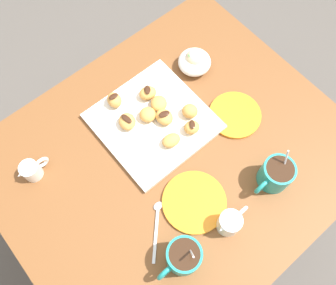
# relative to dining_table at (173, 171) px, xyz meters

# --- Properties ---
(ground_plane) EXTENTS (8.00, 8.00, 0.00)m
(ground_plane) POSITION_rel_dining_table_xyz_m (0.00, 0.00, -0.61)
(ground_plane) COLOR #514C47
(dining_table) EXTENTS (0.99, 0.84, 0.75)m
(dining_table) POSITION_rel_dining_table_xyz_m (0.00, 0.00, 0.00)
(dining_table) COLOR brown
(dining_table) RESTS_ON ground_plane
(pastry_plate_square) EXTENTS (0.31, 0.31, 0.02)m
(pastry_plate_square) POSITION_rel_dining_table_xyz_m (-0.02, -0.12, 0.15)
(pastry_plate_square) COLOR silver
(pastry_plate_square) RESTS_ON dining_table
(coffee_mug_teal_left) EXTENTS (0.13, 0.09, 0.13)m
(coffee_mug_teal_left) POSITION_rel_dining_table_xyz_m (-0.16, 0.23, 0.19)
(coffee_mug_teal_left) COLOR teal
(coffee_mug_teal_left) RESTS_ON dining_table
(coffee_mug_teal_right) EXTENTS (0.13, 0.09, 0.14)m
(coffee_mug_teal_right) POSITION_rel_dining_table_xyz_m (0.17, 0.23, 0.19)
(coffee_mug_teal_right) COLOR teal
(coffee_mug_teal_right) RESTS_ON dining_table
(cream_pitcher_white) EXTENTS (0.10, 0.06, 0.07)m
(cream_pitcher_white) POSITION_rel_dining_table_xyz_m (0.02, 0.24, 0.18)
(cream_pitcher_white) COLOR silver
(cream_pitcher_white) RESTS_ON dining_table
(ice_cream_bowl) EXTENTS (0.10, 0.10, 0.08)m
(ice_cream_bowl) POSITION_rel_dining_table_xyz_m (-0.25, -0.19, 0.17)
(ice_cream_bowl) COLOR silver
(ice_cream_bowl) RESTS_ON dining_table
(chocolate_sauce_pitcher) EXTENTS (0.09, 0.05, 0.06)m
(chocolate_sauce_pitcher) POSITION_rel_dining_table_xyz_m (0.34, -0.21, 0.17)
(chocolate_sauce_pitcher) COLOR silver
(chocolate_sauce_pitcher) RESTS_ON dining_table
(saucer_orange_left) EXTENTS (0.16, 0.16, 0.01)m
(saucer_orange_left) POSITION_rel_dining_table_xyz_m (-0.23, 0.02, 0.14)
(saucer_orange_left) COLOR orange
(saucer_orange_left) RESTS_ON dining_table
(saucer_orange_right) EXTENTS (0.18, 0.18, 0.01)m
(saucer_orange_right) POSITION_rel_dining_table_xyz_m (0.05, 0.14, 0.14)
(saucer_orange_right) COLOR orange
(saucer_orange_right) RESTS_ON dining_table
(loose_spoon_near_saucer) EXTENTS (0.12, 0.12, 0.01)m
(loose_spoon_near_saucer) POSITION_rel_dining_table_xyz_m (0.16, 0.12, 0.14)
(loose_spoon_near_saucer) COLOR silver
(loose_spoon_near_saucer) RESTS_ON dining_table
(beignet_0) EXTENTS (0.06, 0.06, 0.04)m
(beignet_0) POSITION_rel_dining_table_xyz_m (-0.12, -0.07, 0.17)
(beignet_0) COLOR #D19347
(beignet_0) RESTS_ON pastry_plate_square
(beignet_1) EXTENTS (0.05, 0.05, 0.04)m
(beignet_1) POSITION_rel_dining_table_xyz_m (-0.09, -0.02, 0.17)
(beignet_1) COLOR #D19347
(beignet_1) RESTS_ON pastry_plate_square
(chocolate_drizzle_1) EXTENTS (0.03, 0.03, 0.00)m
(chocolate_drizzle_1) POSITION_rel_dining_table_xyz_m (-0.09, -0.02, 0.19)
(chocolate_drizzle_1) COLOR #381E11
(chocolate_drizzle_1) RESTS_ON beignet_1
(beignet_2) EXTENTS (0.07, 0.07, 0.04)m
(beignet_2) POSITION_rel_dining_table_xyz_m (-0.02, -0.14, 0.17)
(beignet_2) COLOR #D19347
(beignet_2) RESTS_ON pastry_plate_square
(beignet_3) EXTENTS (0.06, 0.05, 0.04)m
(beignet_3) POSITION_rel_dining_table_xyz_m (-0.06, -0.20, 0.17)
(beignet_3) COLOR #D19347
(beignet_3) RESTS_ON pastry_plate_square
(chocolate_drizzle_3) EXTENTS (0.03, 0.04, 0.00)m
(chocolate_drizzle_3) POSITION_rel_dining_table_xyz_m (-0.06, -0.20, 0.19)
(chocolate_drizzle_3) COLOR #381E11
(chocolate_drizzle_3) RESTS_ON beignet_3
(beignet_4) EXTENTS (0.06, 0.05, 0.03)m
(beignet_4) POSITION_rel_dining_table_xyz_m (-0.02, -0.03, 0.17)
(beignet_4) COLOR #D19347
(beignet_4) RESTS_ON pastry_plate_square
(beignet_5) EXTENTS (0.06, 0.07, 0.03)m
(beignet_5) POSITION_rel_dining_table_xyz_m (0.04, -0.16, 0.17)
(beignet_5) COLOR #D19347
(beignet_5) RESTS_ON pastry_plate_square
(chocolate_drizzle_5) EXTENTS (0.02, 0.04, 0.00)m
(chocolate_drizzle_5) POSITION_rel_dining_table_xyz_m (0.04, -0.16, 0.19)
(chocolate_drizzle_5) COLOR #381E11
(chocolate_drizzle_5) RESTS_ON beignet_5
(beignet_6) EXTENTS (0.07, 0.07, 0.03)m
(beignet_6) POSITION_rel_dining_table_xyz_m (-0.07, -0.15, 0.17)
(beignet_6) COLOR #D19347
(beignet_6) RESTS_ON pastry_plate_square
(beignet_7) EXTENTS (0.05, 0.06, 0.04)m
(beignet_7) POSITION_rel_dining_table_xyz_m (0.03, -0.24, 0.17)
(beignet_7) COLOR #D19347
(beignet_7) RESTS_ON pastry_plate_square
(chocolate_drizzle_7) EXTENTS (0.03, 0.02, 0.00)m
(chocolate_drizzle_7) POSITION_rel_dining_table_xyz_m (0.03, -0.24, 0.19)
(chocolate_drizzle_7) COLOR #381E11
(chocolate_drizzle_7) RESTS_ON beignet_7
(beignet_8) EXTENTS (0.05, 0.06, 0.03)m
(beignet_8) POSITION_rel_dining_table_xyz_m (-0.05, -0.10, 0.17)
(beignet_8) COLOR #D19347
(beignet_8) RESTS_ON pastry_plate_square
(chocolate_drizzle_8) EXTENTS (0.04, 0.03, 0.00)m
(chocolate_drizzle_8) POSITION_rel_dining_table_xyz_m (-0.05, -0.10, 0.19)
(chocolate_drizzle_8) COLOR #381E11
(chocolate_drizzle_8) RESTS_ON beignet_8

